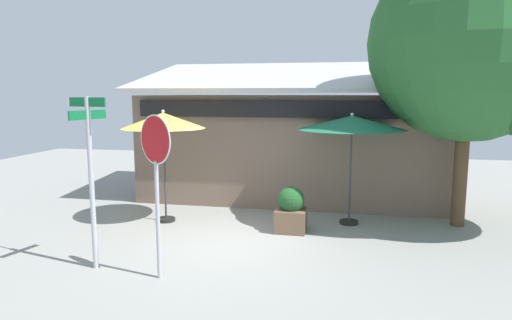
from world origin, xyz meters
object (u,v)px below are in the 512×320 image
(patio_umbrella_forest_green_center, at_px, (352,124))
(sidewalk_planter, at_px, (291,210))
(street_sign_post, at_px, (90,166))
(shade_tree, at_px, (487,48))
(stop_sign, at_px, (156,164))
(patio_umbrella_mustard_left, at_px, (163,122))

(patio_umbrella_forest_green_center, xyz_separation_m, sidewalk_planter, (-1.32, -0.86, -1.94))
(street_sign_post, distance_m, sidewalk_planter, 4.53)
(sidewalk_planter, bearing_deg, shade_tree, 14.37)
(stop_sign, relative_size, patio_umbrella_forest_green_center, 1.04)
(patio_umbrella_forest_green_center, distance_m, shade_tree, 3.37)
(patio_umbrella_forest_green_center, height_order, sidewalk_planter, patio_umbrella_forest_green_center)
(patio_umbrella_forest_green_center, xyz_separation_m, shade_tree, (2.89, 0.22, 1.71))
(street_sign_post, bearing_deg, patio_umbrella_mustard_left, 88.52)
(sidewalk_planter, bearing_deg, patio_umbrella_mustard_left, 176.28)
(street_sign_post, xyz_separation_m, patio_umbrella_mustard_left, (0.08, 3.08, 0.59))
(stop_sign, distance_m, sidewalk_planter, 3.90)
(shade_tree, xyz_separation_m, sidewalk_planter, (-4.21, -1.08, -3.65))
(street_sign_post, bearing_deg, stop_sign, -8.28)
(patio_umbrella_mustard_left, bearing_deg, patio_umbrella_forest_green_center, 8.40)
(patio_umbrella_mustard_left, xyz_separation_m, sidewalk_planter, (3.13, -0.20, -1.97))
(stop_sign, xyz_separation_m, sidewalk_planter, (1.89, 3.07, -1.48))
(patio_umbrella_mustard_left, relative_size, sidewalk_planter, 2.63)
(stop_sign, height_order, patio_umbrella_forest_green_center, stop_sign)
(street_sign_post, relative_size, stop_sign, 1.10)
(shade_tree, bearing_deg, stop_sign, -145.80)
(patio_umbrella_forest_green_center, bearing_deg, shade_tree, 4.31)
(patio_umbrella_mustard_left, relative_size, shade_tree, 0.42)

